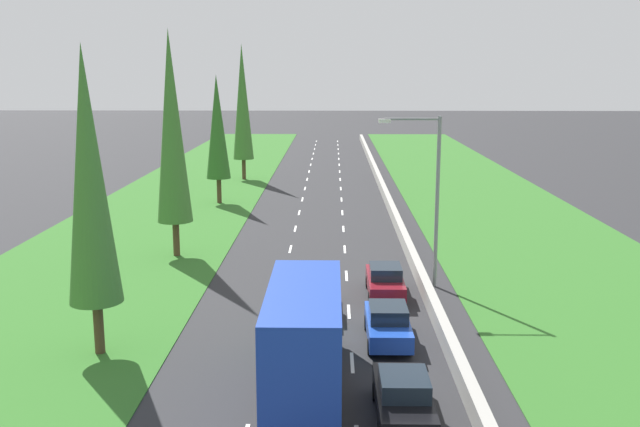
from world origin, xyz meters
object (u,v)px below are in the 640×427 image
(maroon_sedan_right_lane, at_px, (385,281))
(poplar_tree_fourth, at_px, (217,127))
(black_sedan_right_lane, at_px, (403,397))
(blue_box_truck_centre_lane, at_px, (305,336))
(poplar_tree_fifth, at_px, (242,102))
(street_light_mast, at_px, (431,189))
(silver_sedan_centre_lane, at_px, (314,296))
(poplar_tree_third, at_px, (172,128))
(poplar_tree_second, at_px, (89,177))
(blue_sedan_right_lane, at_px, (388,323))

(maroon_sedan_right_lane, distance_m, poplar_tree_fourth, 29.11)
(black_sedan_right_lane, xyz_separation_m, blue_box_truck_centre_lane, (-3.26, 1.85, 1.37))
(poplar_tree_fifth, bearing_deg, maroon_sedan_right_lane, -72.96)
(street_light_mast, bearing_deg, blue_box_truck_centre_lane, -114.97)
(black_sedan_right_lane, relative_size, street_light_mast, 0.50)
(blue_box_truck_centre_lane, distance_m, silver_sedan_centre_lane, 8.82)
(blue_box_truck_centre_lane, distance_m, poplar_tree_third, 21.66)
(poplar_tree_fourth, height_order, street_light_mast, poplar_tree_fourth)
(black_sedan_right_lane, distance_m, poplar_tree_fifth, 54.24)
(black_sedan_right_lane, relative_size, poplar_tree_fifth, 0.32)
(poplar_tree_second, bearing_deg, maroon_sedan_right_lane, 32.40)
(blue_sedan_right_lane, relative_size, poplar_tree_fourth, 0.41)
(maroon_sedan_right_lane, bearing_deg, poplar_tree_fourth, 116.01)
(silver_sedan_centre_lane, relative_size, poplar_tree_fourth, 0.41)
(black_sedan_right_lane, bearing_deg, poplar_tree_fourth, 107.44)
(black_sedan_right_lane, relative_size, silver_sedan_centre_lane, 1.00)
(poplar_tree_fifth, relative_size, street_light_mast, 1.56)
(poplar_tree_third, relative_size, poplar_tree_fourth, 1.25)
(blue_sedan_right_lane, distance_m, poplar_tree_fourth, 34.57)
(maroon_sedan_right_lane, xyz_separation_m, silver_sedan_centre_lane, (-3.53, -2.51, 0.00))
(silver_sedan_centre_lane, bearing_deg, street_light_mast, 35.37)
(blue_box_truck_centre_lane, bearing_deg, poplar_tree_fourth, 103.57)
(silver_sedan_centre_lane, relative_size, poplar_tree_second, 0.37)
(street_light_mast, bearing_deg, poplar_tree_fifth, 111.02)
(poplar_tree_fifth, bearing_deg, poplar_tree_second, -90.00)
(silver_sedan_centre_lane, bearing_deg, blue_box_truck_centre_lane, -90.52)
(blue_sedan_right_lane, height_order, poplar_tree_second, poplar_tree_second)
(blue_sedan_right_lane, relative_size, poplar_tree_second, 0.37)
(blue_box_truck_centre_lane, xyz_separation_m, poplar_tree_fifth, (-8.46, 50.61, 5.90))
(street_light_mast, bearing_deg, poplar_tree_second, -147.08)
(poplar_tree_second, xyz_separation_m, poplar_tree_fifth, (0.00, 47.06, 0.88))
(poplar_tree_fourth, bearing_deg, street_light_mast, -58.06)
(silver_sedan_centre_lane, relative_size, street_light_mast, 0.50)
(poplar_tree_second, height_order, poplar_tree_fourth, poplar_tree_second)
(black_sedan_right_lane, height_order, blue_sedan_right_lane, same)
(poplar_tree_fifth, bearing_deg, poplar_tree_fourth, -91.83)
(blue_sedan_right_lane, bearing_deg, poplar_tree_third, 130.66)
(blue_box_truck_centre_lane, height_order, maroon_sedan_right_lane, blue_box_truck_centre_lane)
(maroon_sedan_right_lane, height_order, poplar_tree_second, poplar_tree_second)
(maroon_sedan_right_lane, height_order, poplar_tree_fourth, poplar_tree_fourth)
(black_sedan_right_lane, distance_m, street_light_mast, 15.67)
(maroon_sedan_right_lane, height_order, silver_sedan_centre_lane, same)
(poplar_tree_fourth, bearing_deg, silver_sedan_centre_lane, -72.31)
(poplar_tree_fourth, height_order, poplar_tree_fifth, poplar_tree_fifth)
(poplar_tree_fourth, bearing_deg, poplar_tree_fifth, 88.17)
(poplar_tree_third, bearing_deg, poplar_tree_second, -89.07)
(black_sedan_right_lane, relative_size, poplar_tree_second, 0.37)
(black_sedan_right_lane, height_order, poplar_tree_third, poplar_tree_third)
(black_sedan_right_lane, relative_size, poplar_tree_third, 0.33)
(silver_sedan_centre_lane, bearing_deg, poplar_tree_second, -148.88)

